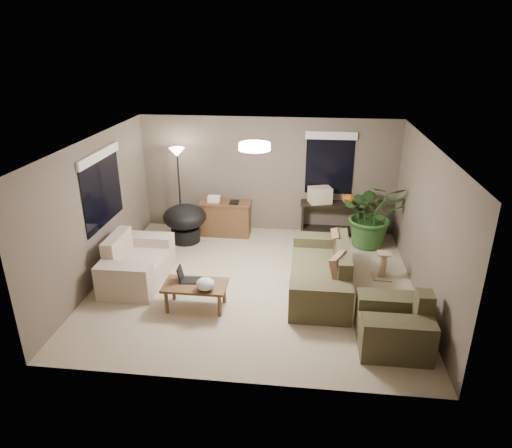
# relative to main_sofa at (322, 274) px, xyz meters

# --- Properties ---
(room_shell) EXTENTS (5.50, 5.50, 5.50)m
(room_shell) POSITION_rel_main_sofa_xyz_m (-1.16, 0.06, 0.96)
(room_shell) COLOR tan
(room_shell) RESTS_ON ground
(main_sofa) EXTENTS (0.95, 2.20, 0.85)m
(main_sofa) POSITION_rel_main_sofa_xyz_m (0.00, 0.00, 0.00)
(main_sofa) COLOR #4D492E
(main_sofa) RESTS_ON ground
(throw_pillows) EXTENTS (0.40, 1.38, 0.47)m
(throw_pillows) POSITION_rel_main_sofa_xyz_m (0.26, -0.00, 0.36)
(throw_pillows) COLOR #8C7251
(throw_pillows) RESTS_ON main_sofa
(loveseat) EXTENTS (0.90, 1.60, 0.85)m
(loveseat) POSITION_rel_main_sofa_xyz_m (-3.26, -0.03, 0.00)
(loveseat) COLOR beige
(loveseat) RESTS_ON ground
(armchair) EXTENTS (0.95, 1.00, 0.85)m
(armchair) POSITION_rel_main_sofa_xyz_m (0.97, -1.42, 0.00)
(armchair) COLOR brown
(armchair) RESTS_ON ground
(coffee_table) EXTENTS (1.00, 0.55, 0.42)m
(coffee_table) POSITION_rel_main_sofa_xyz_m (-2.00, -0.81, 0.06)
(coffee_table) COLOR brown
(coffee_table) RESTS_ON ground
(laptop) EXTENTS (0.37, 0.26, 0.24)m
(laptop) POSITION_rel_main_sofa_xyz_m (-2.17, -0.71, 0.19)
(laptop) COLOR black
(laptop) RESTS_ON coffee_table
(plastic_bag) EXTENTS (0.35, 0.33, 0.20)m
(plastic_bag) POSITION_rel_main_sofa_xyz_m (-1.80, -0.96, 0.23)
(plastic_bag) COLOR white
(plastic_bag) RESTS_ON coffee_table
(desk) EXTENTS (1.10, 0.50, 0.75)m
(desk) POSITION_rel_main_sofa_xyz_m (-2.03, 2.15, 0.08)
(desk) COLOR brown
(desk) RESTS_ON ground
(desk_papers) EXTENTS (0.67, 0.27, 0.12)m
(desk_papers) POSITION_rel_main_sofa_xyz_m (-2.19, 2.13, 0.51)
(desk_papers) COLOR silver
(desk_papers) RESTS_ON desk
(console_table) EXTENTS (1.30, 0.40, 0.75)m
(console_table) POSITION_rel_main_sofa_xyz_m (0.22, 2.34, 0.14)
(console_table) COLOR black
(console_table) RESTS_ON ground
(pumpkin) EXTENTS (0.33, 0.33, 0.21)m
(pumpkin) POSITION_rel_main_sofa_xyz_m (0.57, 2.34, 0.56)
(pumpkin) COLOR orange
(pumpkin) RESTS_ON console_table
(cardboard_box) EXTENTS (0.53, 0.46, 0.34)m
(cardboard_box) POSITION_rel_main_sofa_xyz_m (-0.03, 2.34, 0.62)
(cardboard_box) COLOR beige
(cardboard_box) RESTS_ON console_table
(papasan_chair) EXTENTS (1.19, 1.19, 0.80)m
(papasan_chair) POSITION_rel_main_sofa_xyz_m (-2.82, 1.69, 0.17)
(papasan_chair) COLOR black
(papasan_chair) RESTS_ON ground
(floor_lamp) EXTENTS (0.32, 0.32, 1.91)m
(floor_lamp) POSITION_rel_main_sofa_xyz_m (-3.01, 2.09, 1.30)
(floor_lamp) COLOR black
(floor_lamp) RESTS_ON ground
(ceiling_fixture) EXTENTS (0.50, 0.50, 0.10)m
(ceiling_fixture) POSITION_rel_main_sofa_xyz_m (-1.16, 0.06, 2.15)
(ceiling_fixture) COLOR white
(ceiling_fixture) RESTS_ON room_shell
(houseplant) EXTENTS (1.26, 1.40, 1.09)m
(houseplant) POSITION_rel_main_sofa_xyz_m (1.03, 1.91, 0.25)
(houseplant) COLOR #2D5923
(houseplant) RESTS_ON ground
(cat_scratching_post) EXTENTS (0.32, 0.32, 0.50)m
(cat_scratching_post) POSITION_rel_main_sofa_xyz_m (1.09, 0.52, -0.08)
(cat_scratching_post) COLOR tan
(cat_scratching_post) RESTS_ON ground
(window_left) EXTENTS (0.05, 1.56, 1.33)m
(window_left) POSITION_rel_main_sofa_xyz_m (-3.89, 0.36, 1.49)
(window_left) COLOR black
(window_left) RESTS_ON room_shell
(window_back) EXTENTS (1.06, 0.05, 1.33)m
(window_back) POSITION_rel_main_sofa_xyz_m (0.14, 2.54, 1.49)
(window_back) COLOR black
(window_back) RESTS_ON room_shell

